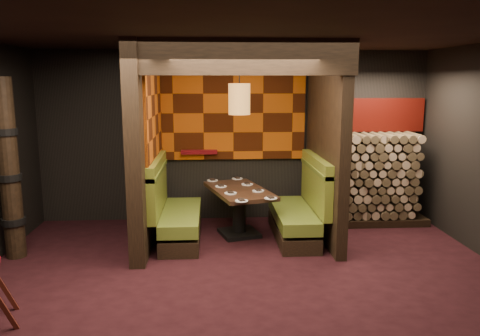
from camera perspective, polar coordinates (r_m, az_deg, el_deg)
name	(u,v)px	position (r m, az deg, el deg)	size (l,w,h in m)	color
floor	(247,286)	(5.62, 0.84, -14.19)	(6.50, 5.50, 0.02)	black
ceiling	(248,31)	(5.13, 0.93, 16.33)	(6.50, 5.50, 0.02)	black
wall_back	(235,136)	(7.91, -0.65, 3.89)	(6.50, 0.02, 2.85)	black
wall_front	(287,257)	(2.54, 5.76, -10.72)	(6.50, 0.02, 2.85)	black
partition_left	(145,146)	(6.87, -11.51, 2.66)	(0.20, 2.20, 2.85)	black
partition_right	(326,144)	(7.06, 10.40, 2.91)	(0.15, 2.10, 2.85)	black
header_beam	(241,57)	(5.81, 0.12, 13.38)	(2.85, 0.18, 0.44)	black
tapa_back_panel	(233,113)	(7.83, -0.82, 6.72)	(2.40, 0.06, 1.55)	#AA470A
tapa_side_panel	(154,115)	(6.98, -10.46, 6.33)	(0.04, 1.85, 1.45)	#AA470A
lacquer_shelf	(199,152)	(7.83, -5.00, 1.97)	(0.60, 0.12, 0.07)	#5E0B11
booth_bench_left	(174,214)	(7.04, -8.05, -5.58)	(0.68, 1.60, 1.14)	black
booth_bench_right	(300,212)	(7.14, 7.34, -5.33)	(0.68, 1.60, 1.14)	black
dining_table	(239,204)	(7.16, -0.10, -4.40)	(1.10, 1.53, 0.73)	black
place_settings	(239,188)	(7.10, -0.10, -2.48)	(0.99, 1.66, 0.03)	white
pendant_lamp	(239,99)	(6.88, -0.08, 8.41)	(0.32, 0.32, 0.99)	#A06A2F
totem_column	(9,171)	(6.84, -26.33, -0.30)	(0.31, 0.31, 2.40)	black
firewood_stack	(373,179)	(8.07, 15.95, -1.25)	(1.73, 0.70, 1.50)	black
mosaic_header	(370,115)	(8.24, 15.55, 6.25)	(1.83, 0.10, 0.56)	maroon
bay_front_post	(327,142)	(7.33, 10.60, 3.18)	(0.08, 0.08, 2.85)	black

